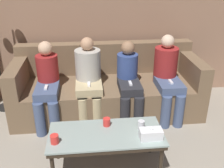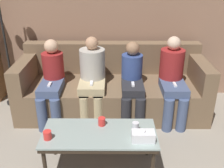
{
  "view_description": "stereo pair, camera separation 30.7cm",
  "coord_description": "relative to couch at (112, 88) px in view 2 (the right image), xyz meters",
  "views": [
    {
      "loc": [
        -0.29,
        -0.29,
        2.0
      ],
      "look_at": [
        0.0,
        2.49,
        0.71
      ],
      "focal_mm": 42.0,
      "sensor_mm": 36.0,
      "label": 1
    },
    {
      "loc": [
        0.02,
        -0.3,
        2.0
      ],
      "look_at": [
        0.0,
        2.49,
        0.71
      ],
      "focal_mm": 42.0,
      "sensor_mm": 36.0,
      "label": 2
    }
  ],
  "objects": [
    {
      "name": "wall_back",
      "position": [
        0.0,
        0.56,
        0.97
      ],
      "size": [
        12.0,
        0.06,
        2.6
      ],
      "color": "#9E755B",
      "rests_on": "ground_plane"
    },
    {
      "name": "couch",
      "position": [
        0.0,
        0.0,
        0.0
      ],
      "size": [
        2.62,
        0.98,
        0.93
      ],
      "color": "brown",
      "rests_on": "ground_plane"
    },
    {
      "name": "coffee_table",
      "position": [
        -0.12,
        -1.27,
        0.07
      ],
      "size": [
        1.15,
        0.52,
        0.45
      ],
      "color": "#8C9E99",
      "rests_on": "ground_plane"
    },
    {
      "name": "cup_near_left",
      "position": [
        -0.62,
        -1.37,
        0.16
      ],
      "size": [
        0.08,
        0.08,
        0.09
      ],
      "color": "red",
      "rests_on": "coffee_table"
    },
    {
      "name": "cup_near_right",
      "position": [
        0.24,
        -1.24,
        0.16
      ],
      "size": [
        0.07,
        0.07,
        0.1
      ],
      "color": "silver",
      "rests_on": "coffee_table"
    },
    {
      "name": "cup_far_center",
      "position": [
        -0.1,
        -1.13,
        0.16
      ],
      "size": [
        0.08,
        0.08,
        0.09
      ],
      "color": "red",
      "rests_on": "coffee_table"
    },
    {
      "name": "tissue_box",
      "position": [
        0.3,
        -1.39,
        0.17
      ],
      "size": [
        0.22,
        0.12,
        0.13
      ],
      "color": "white",
      "rests_on": "coffee_table"
    },
    {
      "name": "standing_lamp",
      "position": [
        -1.51,
        0.18,
        0.78
      ],
      "size": [
        0.31,
        0.26,
        1.82
      ],
      "color": "black",
      "rests_on": "ground_plane"
    },
    {
      "name": "seated_person_left_end",
      "position": [
        -0.81,
        -0.26,
        0.25
      ],
      "size": [
        0.31,
        0.68,
        1.09
      ],
      "color": "#47567A",
      "rests_on": "ground_plane"
    },
    {
      "name": "seated_person_mid_left",
      "position": [
        -0.27,
        -0.21,
        0.28
      ],
      "size": [
        0.34,
        0.64,
        1.13
      ],
      "color": "tan",
      "rests_on": "ground_plane"
    },
    {
      "name": "seated_person_mid_right",
      "position": [
        0.27,
        -0.25,
        0.23
      ],
      "size": [
        0.31,
        0.65,
        1.06
      ],
      "color": "#28282D",
      "rests_on": "ground_plane"
    },
    {
      "name": "seated_person_right_end",
      "position": [
        0.81,
        -0.23,
        0.28
      ],
      "size": [
        0.32,
        0.68,
        1.14
      ],
      "color": "#47567A",
      "rests_on": "ground_plane"
    }
  ]
}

